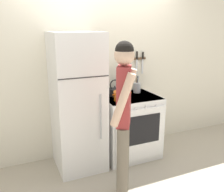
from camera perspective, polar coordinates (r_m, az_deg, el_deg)
ground_plane at (r=4.08m, az=-2.30°, el=-11.75°), size 14.00×14.00×0.00m
wall_back at (r=3.70m, az=-2.68°, el=6.25°), size 10.00×0.06×2.55m
refrigerator at (r=3.31m, az=-7.88°, el=-1.55°), size 0.62×0.69×1.82m
stove_range at (r=3.70m, az=4.04°, el=-6.84°), size 0.80×0.71×0.91m
dutch_oven_pot at (r=3.37m, az=2.31°, el=0.06°), size 0.28×0.24×0.15m
tea_kettle at (r=3.60m, az=0.67°, el=1.19°), size 0.25×0.20×0.23m
utensil_jar at (r=3.77m, az=5.74°, el=1.96°), size 0.11×0.11×0.26m
person at (r=2.65m, az=2.66°, el=-3.89°), size 0.40×0.43×1.75m
wall_knife_strip at (r=3.89m, az=5.68°, el=8.36°), size 0.31×0.03×0.35m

